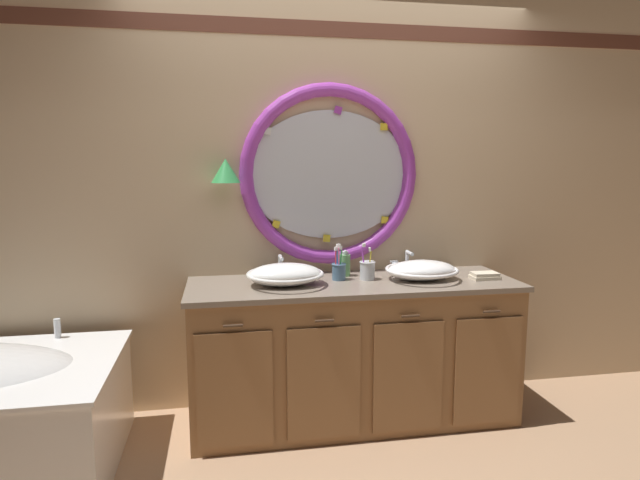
# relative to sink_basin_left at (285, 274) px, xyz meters

# --- Properties ---
(ground_plane) EXTENTS (14.00, 14.00, 0.00)m
(ground_plane) POSITION_rel_sink_basin_left_xyz_m (0.34, -0.22, -0.91)
(ground_plane) COLOR tan
(back_wall_assembly) EXTENTS (6.40, 0.26, 2.60)m
(back_wall_assembly) POSITION_rel_sink_basin_left_xyz_m (0.34, 0.37, 0.41)
(back_wall_assembly) COLOR #D6B78E
(back_wall_assembly) RESTS_ON ground_plane
(vanity_counter) EXTENTS (1.92, 0.65, 0.84)m
(vanity_counter) POSITION_rel_sink_basin_left_xyz_m (0.41, 0.03, -0.48)
(vanity_counter) COLOR olive
(vanity_counter) RESTS_ON ground_plane
(sink_basin_left) EXTENTS (0.44, 0.44, 0.13)m
(sink_basin_left) POSITION_rel_sink_basin_left_xyz_m (0.00, 0.00, 0.00)
(sink_basin_left) COLOR white
(sink_basin_left) RESTS_ON vanity_counter
(sink_basin_right) EXTENTS (0.43, 0.43, 0.12)m
(sink_basin_right) POSITION_rel_sink_basin_left_xyz_m (0.81, -0.00, -0.01)
(sink_basin_right) COLOR white
(sink_basin_right) RESTS_ON vanity_counter
(faucet_set_left) EXTENTS (0.22, 0.13, 0.13)m
(faucet_set_left) POSITION_rel_sink_basin_left_xyz_m (-0.00, 0.25, -0.01)
(faucet_set_left) COLOR silver
(faucet_set_left) RESTS_ON vanity_counter
(faucet_set_right) EXTENTS (0.22, 0.12, 0.14)m
(faucet_set_right) POSITION_rel_sink_basin_left_xyz_m (0.81, 0.25, -0.01)
(faucet_set_right) COLOR silver
(faucet_set_right) RESTS_ON vanity_counter
(toothbrush_holder_left) EXTENTS (0.09, 0.09, 0.22)m
(toothbrush_holder_left) POSITION_rel_sink_basin_left_xyz_m (0.33, 0.09, -0.01)
(toothbrush_holder_left) COLOR slate
(toothbrush_holder_left) RESTS_ON vanity_counter
(toothbrush_holder_right) EXTENTS (0.10, 0.10, 0.22)m
(toothbrush_holder_right) POSITION_rel_sink_basin_left_xyz_m (0.50, 0.06, -0.00)
(toothbrush_holder_right) COLOR silver
(toothbrush_holder_right) RESTS_ON vanity_counter
(soap_dispenser) EXTENTS (0.07, 0.07, 0.16)m
(soap_dispenser) POSITION_rel_sink_basin_left_xyz_m (0.39, 0.19, 0.01)
(soap_dispenser) COLOR #6BAD66
(soap_dispenser) RESTS_ON vanity_counter
(folded_hand_towel) EXTENTS (0.16, 0.11, 0.04)m
(folded_hand_towel) POSITION_rel_sink_basin_left_xyz_m (1.19, -0.05, -0.04)
(folded_hand_towel) COLOR beige
(folded_hand_towel) RESTS_ON vanity_counter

